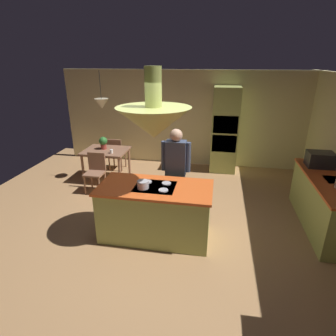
# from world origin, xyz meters

# --- Properties ---
(ground) EXTENTS (8.16, 8.16, 0.00)m
(ground) POSITION_xyz_m (0.00, 0.00, 0.00)
(ground) COLOR #AD7F51
(wall_back) EXTENTS (6.80, 0.10, 2.55)m
(wall_back) POSITION_xyz_m (0.00, 3.45, 1.27)
(wall_back) COLOR beige
(wall_back) RESTS_ON ground
(kitchen_island) EXTENTS (1.82, 0.91, 0.93)m
(kitchen_island) POSITION_xyz_m (0.00, -0.20, 0.46)
(kitchen_island) COLOR #A8B259
(kitchen_island) RESTS_ON ground
(counter_run_right) EXTENTS (0.73, 2.10, 0.91)m
(counter_run_right) POSITION_xyz_m (2.84, 0.60, 0.47)
(counter_run_right) COLOR #A8B259
(counter_run_right) RESTS_ON ground
(oven_tower) EXTENTS (0.66, 0.62, 2.18)m
(oven_tower) POSITION_xyz_m (1.10, 3.04, 1.09)
(oven_tower) COLOR #A8B259
(oven_tower) RESTS_ON ground
(dining_table) EXTENTS (1.03, 0.84, 0.76)m
(dining_table) POSITION_xyz_m (-1.70, 1.90, 0.65)
(dining_table) COLOR #8E6147
(dining_table) RESTS_ON ground
(person_at_island) EXTENTS (0.53, 0.22, 1.68)m
(person_at_island) POSITION_xyz_m (0.22, 0.52, 0.97)
(person_at_island) COLOR tan
(person_at_island) RESTS_ON ground
(range_hood) EXTENTS (1.10, 1.10, 1.00)m
(range_hood) POSITION_xyz_m (0.00, -0.20, 1.96)
(range_hood) COLOR #A8B259
(pendant_light_over_table) EXTENTS (0.32, 0.32, 0.82)m
(pendant_light_over_table) POSITION_xyz_m (-1.70, 1.90, 1.86)
(pendant_light_over_table) COLOR beige
(chair_facing_island) EXTENTS (0.40, 0.40, 0.87)m
(chair_facing_island) POSITION_xyz_m (-1.70, 1.26, 0.50)
(chair_facing_island) COLOR #8E6147
(chair_facing_island) RESTS_ON ground
(chair_by_back_wall) EXTENTS (0.40, 0.40, 0.87)m
(chair_by_back_wall) POSITION_xyz_m (-1.70, 2.54, 0.50)
(chair_by_back_wall) COLOR #8E6147
(chair_by_back_wall) RESTS_ON ground
(potted_plant_on_table) EXTENTS (0.20, 0.20, 0.30)m
(potted_plant_on_table) POSITION_xyz_m (-1.78, 1.97, 0.93)
(potted_plant_on_table) COLOR #99382D
(potted_plant_on_table) RESTS_ON dining_table
(cup_on_table) EXTENTS (0.07, 0.07, 0.09)m
(cup_on_table) POSITION_xyz_m (-1.47, 1.69, 0.81)
(cup_on_table) COLOR white
(cup_on_table) RESTS_ON dining_table
(microwave_on_counter) EXTENTS (0.46, 0.36, 0.28)m
(microwave_on_counter) POSITION_xyz_m (2.84, 1.22, 1.05)
(microwave_on_counter) COLOR #232326
(microwave_on_counter) RESTS_ON counter_run_right
(cooking_pot_on_cooktop) EXTENTS (0.18, 0.18, 0.12)m
(cooking_pot_on_cooktop) POSITION_xyz_m (-0.16, -0.33, 0.99)
(cooking_pot_on_cooktop) COLOR #B2B2B7
(cooking_pot_on_cooktop) RESTS_ON kitchen_island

